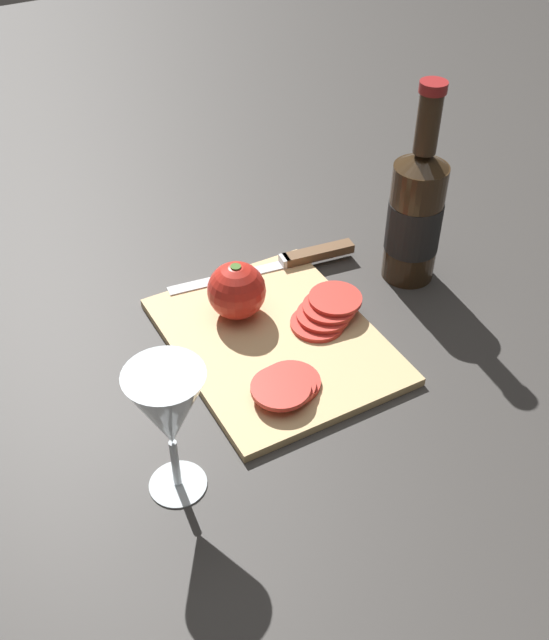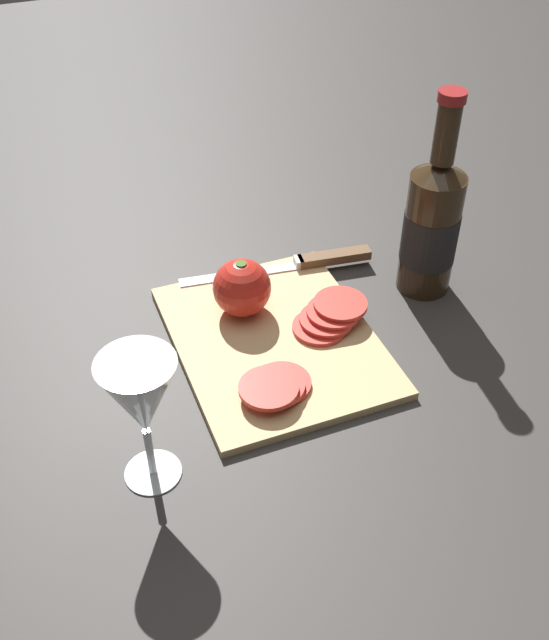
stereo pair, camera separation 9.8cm
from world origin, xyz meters
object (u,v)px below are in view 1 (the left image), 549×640
at_px(wine_glass, 169,414).
at_px(tomato_slice_stack_near, 286,385).
at_px(whole_tomato, 237,291).
at_px(tomato_slice_stack_far, 326,311).
at_px(wine_bottle, 415,214).
at_px(knife, 302,257).

distance_m(wine_glass, tomato_slice_stack_near, 0.20).
height_order(wine_glass, whole_tomato, wine_glass).
xyz_separation_m(tomato_slice_stack_near, tomato_slice_stack_far, (-0.09, 0.12, 0.00)).
height_order(wine_glass, tomato_slice_stack_far, wine_glass).
bearing_deg(wine_bottle, tomato_slice_stack_far, -76.48).
relative_size(wine_bottle, tomato_slice_stack_far, 2.71).
relative_size(wine_glass, tomato_slice_stack_near, 1.78).
xyz_separation_m(wine_glass, tomato_slice_stack_far, (-0.15, 0.29, -0.09)).
distance_m(wine_bottle, tomato_slice_stack_far, 0.19).
height_order(knife, tomato_slice_stack_near, tomato_slice_stack_near).
bearing_deg(tomato_slice_stack_far, whole_tomato, -123.88).
bearing_deg(whole_tomato, tomato_slice_stack_near, -5.18).
bearing_deg(tomato_slice_stack_far, knife, 163.46).
xyz_separation_m(wine_bottle, wine_glass, (0.19, -0.46, 0.01)).
distance_m(wine_glass, knife, 0.45).
relative_size(tomato_slice_stack_near, tomato_slice_stack_far, 0.87).
height_order(wine_bottle, knife, wine_bottle).
height_order(knife, tomato_slice_stack_far, tomato_slice_stack_far).
height_order(wine_bottle, tomato_slice_stack_far, wine_bottle).
xyz_separation_m(wine_glass, tomato_slice_stack_near, (-0.06, 0.17, -0.10)).
bearing_deg(knife, wine_glass, 48.26).
bearing_deg(whole_tomato, tomato_slice_stack_far, 56.12).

